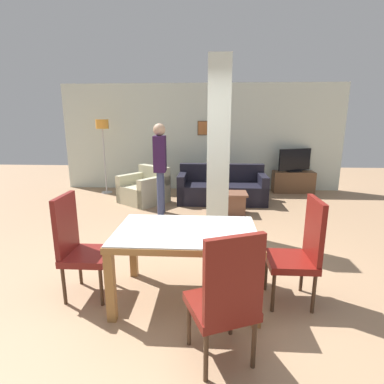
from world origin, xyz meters
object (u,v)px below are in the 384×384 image
(bottle, at_px, (220,186))
(tv_screen, at_px, (295,161))
(coffee_table, at_px, (229,203))
(dining_chair_head_right, at_px, (300,249))
(floor_lamp, at_px, (103,132))
(dining_chair_near_right, at_px, (226,297))
(dining_table, at_px, (186,245))
(armchair, at_px, (145,190))
(tv_stand, at_px, (293,182))
(dining_chair_head_left, at_px, (79,244))
(standing_person, at_px, (160,163))
(sofa, at_px, (222,189))

(bottle, bearing_deg, tv_screen, 43.27)
(coffee_table, height_order, tv_screen, tv_screen)
(dining_chair_head_right, distance_m, floor_lamp, 5.76)
(dining_chair_near_right, relative_size, dining_chair_head_right, 1.00)
(tv_screen, height_order, floor_lamp, floor_lamp)
(dining_table, relative_size, coffee_table, 2.05)
(armchair, height_order, bottle, armchair)
(dining_table, distance_m, armchair, 3.86)
(dining_chair_near_right, xyz_separation_m, armchair, (-1.57, 4.51, -0.29))
(tv_stand, bearing_deg, floor_lamp, -176.01)
(dining_chair_near_right, distance_m, tv_screen, 6.01)
(dining_chair_head_right, relative_size, floor_lamp, 0.60)
(tv_stand, relative_size, tv_screen, 1.18)
(coffee_table, relative_size, floor_lamp, 0.38)
(dining_chair_head_right, distance_m, tv_stand, 4.96)
(dining_chair_near_right, bearing_deg, dining_chair_head_left, 127.29)
(dining_chair_head_right, bearing_deg, tv_stand, -14.31)
(bottle, relative_size, tv_screen, 0.34)
(tv_stand, xyz_separation_m, floor_lamp, (-4.73, -0.33, 1.25))
(dining_table, height_order, armchair, armchair)
(dining_chair_head_left, height_order, armchair, dining_chair_head_left)
(dining_chair_head_left, bearing_deg, tv_screen, 144.18)
(dining_table, relative_size, dining_chair_head_left, 1.30)
(tv_stand, bearing_deg, armchair, -162.09)
(standing_person, bearing_deg, bottle, 94.40)
(dining_chair_near_right, bearing_deg, tv_screen, 48.33)
(dining_table, distance_m, floor_lamp, 5.15)
(dining_table, relative_size, sofa, 0.73)
(tv_stand, bearing_deg, dining_chair_head_left, -125.82)
(dining_chair_head_right, height_order, dining_chair_head_left, same)
(dining_chair_near_right, relative_size, bottle, 3.74)
(sofa, bearing_deg, bottle, 85.16)
(sofa, relative_size, floor_lamp, 1.06)
(bottle, height_order, tv_screen, tv_screen)
(dining_chair_head_right, xyz_separation_m, coffee_table, (-0.51, 2.92, -0.35))
(coffee_table, bearing_deg, dining_chair_near_right, -93.98)
(dining_chair_near_right, height_order, dining_chair_head_right, same)
(dining_chair_head_left, bearing_deg, sofa, 157.02)
(dining_chair_head_right, bearing_deg, dining_chair_near_right, 138.04)
(tv_stand, distance_m, standing_person, 3.72)
(dining_chair_head_right, relative_size, tv_stand, 1.07)
(sofa, distance_m, armchair, 1.73)
(dining_chair_head_left, distance_m, tv_screen, 5.93)
(armchair, xyz_separation_m, tv_screen, (3.57, 1.15, 0.54))
(tv_screen, bearing_deg, bottle, 20.58)
(dining_chair_head_right, bearing_deg, tv_screen, -14.31)
(dining_chair_near_right, bearing_deg, armchair, 86.94)
(dining_chair_head_left, distance_m, tv_stand, 5.93)
(dining_chair_head_left, xyz_separation_m, standing_person, (0.39, 2.84, 0.44))
(standing_person, bearing_deg, tv_screen, 119.33)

